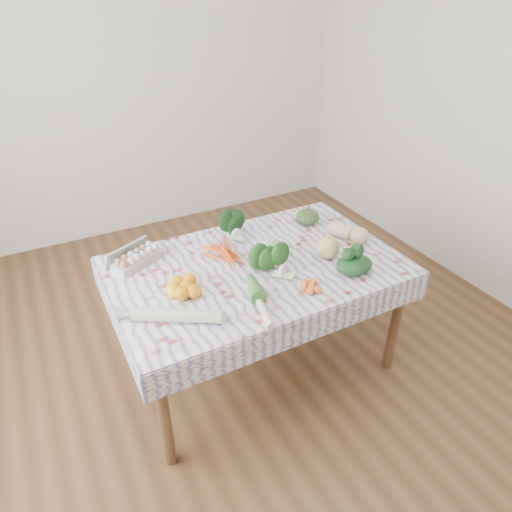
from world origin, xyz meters
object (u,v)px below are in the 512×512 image
at_px(kabocha_squash, 308,217).
at_px(butternut_squash, 350,231).
at_px(cabbage, 270,248).
at_px(egg_carton, 138,259).
at_px(grapefruit, 328,247).
at_px(dining_table, 256,276).

height_order(kabocha_squash, butternut_squash, butternut_squash).
bearing_deg(kabocha_squash, cabbage, -148.34).
distance_m(egg_carton, grapefruit, 1.11).
distance_m(dining_table, grapefruit, 0.46).
relative_size(kabocha_squash, butternut_squash, 0.62).
xyz_separation_m(butternut_squash, grapefruit, (-0.24, -0.11, 0.01)).
relative_size(egg_carton, cabbage, 2.15).
xyz_separation_m(dining_table, cabbage, (0.10, 0.02, 0.15)).
distance_m(kabocha_squash, cabbage, 0.52).
bearing_deg(kabocha_squash, egg_carton, 178.76).
distance_m(dining_table, kabocha_squash, 0.63).
distance_m(egg_carton, kabocha_squash, 1.15).
xyz_separation_m(kabocha_squash, cabbage, (-0.44, -0.27, 0.02)).
height_order(kabocha_squash, cabbage, cabbage).
relative_size(egg_carton, kabocha_squash, 1.90).
bearing_deg(grapefruit, egg_carton, 156.63).
bearing_deg(grapefruit, butternut_squash, 23.73).
height_order(dining_table, egg_carton, egg_carton).
xyz_separation_m(kabocha_squash, butternut_squash, (0.11, -0.31, 0.01)).
height_order(dining_table, kabocha_squash, kabocha_squash).
bearing_deg(butternut_squash, kabocha_squash, 86.74).
relative_size(dining_table, grapefruit, 11.98).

